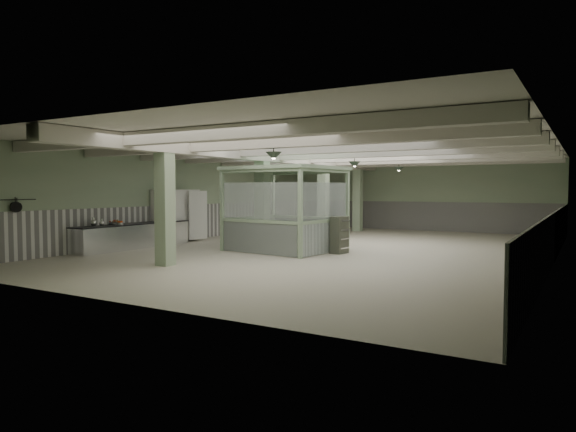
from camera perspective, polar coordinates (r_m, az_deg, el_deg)
The scene contains 35 objects.
floor at distance 18.58m, azimuth 5.31°, elevation -3.70°, with size 20.00×20.00×0.00m, color beige.
ceiling at distance 18.51m, azimuth 5.37°, elevation 7.44°, with size 14.00×20.00×0.02m, color beige.
wall_back at distance 27.83m, azimuth 14.11°, elevation 2.16°, with size 14.00×0.02×3.60m, color #9AAC8A.
wall_front at distance 10.31m, azimuth -18.95°, elevation 0.82°, with size 14.00×0.02×3.60m, color #9AAC8A.
wall_left at distance 22.34m, azimuth -11.15°, elevation 2.01°, with size 0.02×20.00×3.60m, color #9AAC8A.
wall_right at distance 16.73m, azimuth 27.61°, elevation 1.42°, with size 0.02×20.00×3.60m, color #9AAC8A.
wainscot_left at distance 22.37m, azimuth -11.08°, elevation -0.68°, with size 0.05×19.90×1.50m, color silver.
wainscot_right at distance 16.79m, azimuth 27.44°, elevation -2.17°, with size 0.05×19.90×1.50m, color silver.
wainscot_back at distance 27.84m, azimuth 14.07°, elevation 0.00°, with size 13.90×0.05×1.50m, color silver.
girder at distance 19.68m, azimuth -1.29°, elevation 6.55°, with size 0.45×19.90×0.40m, color beige.
beam_a at distance 12.15m, azimuth -9.99°, elevation 8.89°, with size 13.90×0.35×0.32m, color beige.
beam_b at distance 14.14m, azimuth -3.34°, elevation 8.10°, with size 13.90×0.35×0.32m, color beige.
beam_c at distance 16.27m, azimuth 1.60°, elevation 7.43°, with size 13.90×0.35×0.32m, color beige.
beam_d at distance 18.49m, azimuth 5.36°, elevation 6.88°, with size 13.90×0.35×0.32m, color beige.
beam_e at distance 20.78m, azimuth 8.31°, elevation 6.44°, with size 13.90×0.35×0.32m, color beige.
beam_f at distance 23.11m, azimuth 10.66°, elevation 6.07°, with size 13.90×0.35×0.32m, color beige.
beam_g at distance 25.47m, azimuth 12.57°, elevation 5.76°, with size 13.90×0.35×0.32m, color beige.
column_a at distance 14.88m, azimuth -13.52°, elevation 1.52°, with size 0.42×0.42×3.60m, color #9BB390.
column_b at distance 18.80m, azimuth -2.88°, elevation 1.89°, with size 0.42×0.42×3.60m, color #9BB390.
column_c at distance 23.14m, azimuth 3.94°, elevation 2.09°, with size 0.42×0.42×3.60m, color #9BB390.
column_d at distance 26.78m, azimuth 7.76°, elevation 2.20°, with size 0.42×0.42×3.60m, color #9BB390.
hook_rail at distance 17.34m, azimuth -27.89°, elevation 1.62°, with size 0.02×0.02×1.20m, color black.
pendant_front at distance 13.84m, azimuth -1.61°, elevation 6.67°, with size 0.44×0.44×0.22m, color #2F3F30.
pendant_mid at distance 18.72m, azimuth 7.40°, elevation 5.69°, with size 0.44×0.44×0.22m, color #2F3F30.
pendant_back at distance 23.40m, azimuth 12.22°, elevation 5.10°, with size 0.44×0.44×0.22m, color #2F3F30.
prep_counter at distance 19.63m, azimuth -16.79°, elevation -2.10°, with size 0.87×5.01×0.91m.
pitcher_near at distance 18.49m, azimuth -19.98°, elevation -0.71°, with size 0.17×0.20×0.25m, color silver, non-canonical shape.
pitcher_far at distance 18.54m, azimuth -20.79°, elevation -0.63°, with size 0.21×0.24×0.31m, color silver, non-canonical shape.
veg_colander at distance 19.12m, azimuth -18.77°, elevation -0.69°, with size 0.38×0.38×0.17m, color #434348, non-canonical shape.
orange_bowl at distance 18.98m, azimuth -18.14°, elevation -0.84°, with size 0.22×0.22×0.08m, color #B2B2B7.
skillet_near at distance 17.26m, azimuth -28.03°, elevation 0.88°, with size 0.32×0.32×0.04m, color black.
skillet_far at distance 17.29m, azimuth -27.88°, elevation 0.89°, with size 0.30×0.30×0.04m, color black.
walkin_cooler at distance 21.34m, azimuth -12.24°, elevation -0.07°, with size 0.88×2.28×2.09m.
guard_booth at distance 18.04m, azimuth -0.33°, elevation 2.32°, with size 3.99×3.50×2.95m.
filing_cabinet at distance 17.33m, azimuth 5.71°, elevation -2.11°, with size 0.40×0.58×1.25m, color #515546.
Camera 1 is at (7.83, -16.71, 2.16)m, focal length 32.00 mm.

